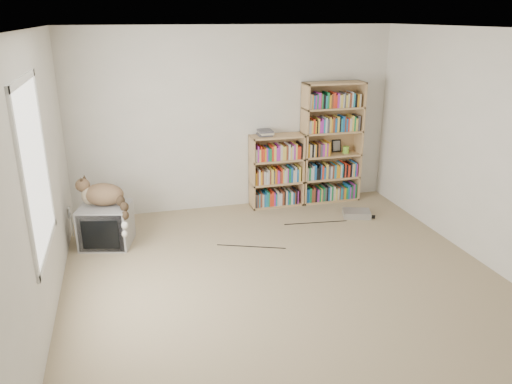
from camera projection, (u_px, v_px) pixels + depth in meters
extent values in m
cube|color=tan|center=(292.00, 290.00, 5.02)|extent=(4.50, 5.00, 0.01)
cube|color=beige|center=(235.00, 120.00, 6.87)|extent=(4.50, 0.02, 2.50)
cube|color=beige|center=(472.00, 326.00, 2.32)|extent=(4.50, 0.02, 2.50)
cube|color=beige|center=(33.00, 193.00, 4.05)|extent=(0.02, 5.00, 2.50)
cube|color=beige|center=(501.00, 155.00, 5.15)|extent=(0.02, 5.00, 2.50)
cube|color=white|center=(299.00, 30.00, 4.18)|extent=(4.50, 5.00, 0.02)
cube|color=white|center=(36.00, 168.00, 4.18)|extent=(0.02, 1.22, 1.52)
cube|color=#939395|center=(106.00, 225.00, 5.95)|extent=(0.67, 0.63, 0.49)
cube|color=black|center=(101.00, 234.00, 5.72)|extent=(0.51, 0.15, 0.45)
cube|color=black|center=(100.00, 235.00, 5.71)|extent=(0.41, 0.11, 0.35)
cube|color=black|center=(109.00, 222.00, 6.06)|extent=(0.40, 0.36, 0.30)
ellipsoid|color=#3C2518|center=(103.00, 194.00, 5.86)|extent=(0.56, 0.45, 0.26)
ellipsoid|color=#3C2518|center=(114.00, 195.00, 5.86)|extent=(0.28, 0.30, 0.20)
ellipsoid|color=tan|center=(90.00, 196.00, 5.85)|extent=(0.24, 0.24, 0.22)
ellipsoid|color=#3C2518|center=(83.00, 185.00, 5.83)|extent=(0.21, 0.21, 0.16)
sphere|color=beige|center=(78.00, 187.00, 5.84)|extent=(0.08, 0.08, 0.07)
cone|color=black|center=(81.00, 180.00, 5.77)|extent=(0.08, 0.09, 0.08)
cone|color=black|center=(84.00, 178.00, 5.86)|extent=(0.08, 0.09, 0.08)
cube|color=tan|center=(304.00, 145.00, 7.09)|extent=(0.02, 0.30, 1.74)
cube|color=tan|center=(358.00, 141.00, 7.29)|extent=(0.02, 0.30, 1.74)
cube|color=tan|center=(328.00, 141.00, 7.32)|extent=(0.87, 0.03, 1.74)
cube|color=tan|center=(335.00, 83.00, 6.90)|extent=(0.87, 0.30, 0.02)
cube|color=tan|center=(328.00, 199.00, 7.48)|extent=(0.87, 0.30, 0.03)
cube|color=tan|center=(330.00, 177.00, 7.36)|extent=(0.87, 0.30, 0.03)
cube|color=tan|center=(331.00, 155.00, 7.25)|extent=(0.87, 0.30, 0.02)
cube|color=tan|center=(332.00, 132.00, 7.13)|extent=(0.87, 0.30, 0.02)
cube|color=tan|center=(333.00, 108.00, 7.02)|extent=(0.87, 0.30, 0.02)
cube|color=red|center=(329.00, 192.00, 7.44)|extent=(0.79, 0.24, 0.19)
cube|color=#1958A2|center=(330.00, 170.00, 7.33)|extent=(0.79, 0.24, 0.19)
cube|color=#15763B|center=(331.00, 148.00, 7.21)|extent=(0.79, 0.24, 0.19)
cube|color=#BDB39C|center=(332.00, 124.00, 7.10)|extent=(0.79, 0.24, 0.19)
cube|color=black|center=(334.00, 100.00, 6.98)|extent=(0.79, 0.24, 0.19)
cube|color=tan|center=(252.00, 173.00, 7.02)|extent=(0.03, 0.30, 1.03)
cube|color=tan|center=(301.00, 169.00, 7.20)|extent=(0.02, 0.30, 1.03)
cube|color=tan|center=(274.00, 168.00, 7.23)|extent=(0.75, 0.03, 1.03)
cube|color=tan|center=(277.00, 136.00, 6.94)|extent=(0.75, 0.30, 0.02)
cube|color=tan|center=(276.00, 204.00, 7.28)|extent=(0.75, 0.30, 0.03)
cube|color=tan|center=(276.00, 182.00, 7.16)|extent=(0.75, 0.30, 0.03)
cube|color=tan|center=(277.00, 159.00, 7.05)|extent=(0.75, 0.30, 0.02)
cube|color=red|center=(276.00, 197.00, 7.24)|extent=(0.67, 0.24, 0.19)
cube|color=#1958A2|center=(276.00, 175.00, 7.13)|extent=(0.67, 0.24, 0.19)
cube|color=#15763B|center=(277.00, 152.00, 7.01)|extent=(0.67, 0.24, 0.19)
cube|color=red|center=(264.00, 133.00, 6.91)|extent=(0.19, 0.24, 0.08)
cylinder|color=#7CBC35|center=(346.00, 149.00, 7.28)|extent=(0.09, 0.09, 0.10)
cube|color=black|center=(336.00, 146.00, 7.33)|extent=(0.14, 0.05, 0.18)
cube|color=#B0B1B5|center=(357.00, 214.00, 6.84)|extent=(0.43, 0.36, 0.08)
cube|color=silver|center=(69.00, 213.00, 6.14)|extent=(0.01, 0.08, 0.13)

